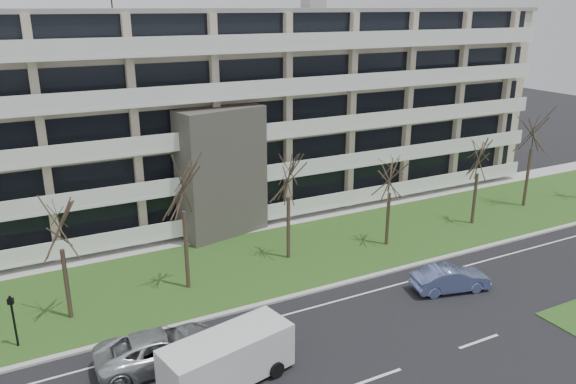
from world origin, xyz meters
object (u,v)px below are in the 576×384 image
silver_pickup (161,349)px  blue_sedan (450,279)px  white_van (229,355)px  pedestrian_signal (13,315)px

silver_pickup → blue_sedan: 16.48m
silver_pickup → white_van: white_van is taller
blue_sedan → white_van: 14.32m
silver_pickup → white_van: 3.46m
blue_sedan → white_van: bearing=110.9°
white_van → pedestrian_signal: size_ratio=2.23×
white_van → pedestrian_signal: 10.69m
blue_sedan → pedestrian_signal: pedestrian_signal is taller
silver_pickup → pedestrian_signal: bearing=54.5°
blue_sedan → white_van: white_van is taller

